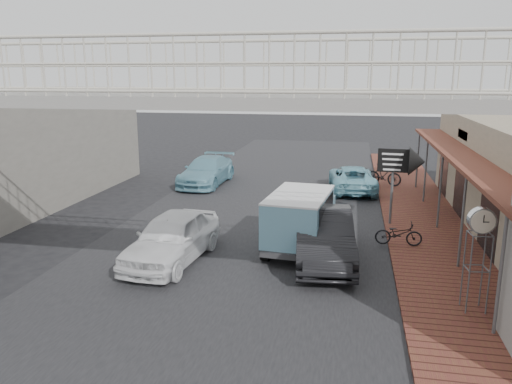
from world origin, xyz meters
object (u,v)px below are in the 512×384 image
at_px(street_clock, 481,226).
at_px(dark_sedan, 324,236).
at_px(angkot_van, 301,213).
at_px(motorcycle_far, 384,175).
at_px(white_hatchback, 172,238).
at_px(motorcycle_near, 399,234).
at_px(angkot_far, 207,171).
at_px(angkot_curb, 352,179).
at_px(arrow_sign, 414,162).

bearing_deg(street_clock, dark_sedan, 136.65).
xyz_separation_m(angkot_van, motorcycle_far, (3.20, 10.29, -0.59)).
xyz_separation_m(white_hatchback, motorcycle_near, (6.96, 2.59, -0.26)).
xyz_separation_m(dark_sedan, street_clock, (3.77, -2.88, 1.43)).
height_order(angkot_far, motorcycle_far, angkot_far).
bearing_deg(dark_sedan, angkot_van, 127.16).
bearing_deg(angkot_van, white_hatchback, -148.28).
distance_m(angkot_curb, arrow_sign, 6.49).
distance_m(angkot_far, motorcycle_near, 12.43).
distance_m(motorcycle_far, street_clock, 14.19).
distance_m(white_hatchback, angkot_van, 4.21).
height_order(angkot_curb, street_clock, street_clock).
bearing_deg(angkot_curb, white_hatchback, 58.05).
distance_m(angkot_far, street_clock, 16.75).
distance_m(white_hatchback, dark_sedan, 4.68).
relative_size(angkot_curb, motorcycle_near, 3.01).
distance_m(angkot_curb, angkot_far, 7.56).
height_order(white_hatchback, motorcycle_far, white_hatchback).
height_order(white_hatchback, arrow_sign, arrow_sign).
relative_size(angkot_far, motorcycle_far, 2.70).
bearing_deg(dark_sedan, motorcycle_far, 71.82).
height_order(white_hatchback, motorcycle_near, white_hatchback).
height_order(white_hatchback, street_clock, street_clock).
bearing_deg(white_hatchback, motorcycle_near, 25.63).
distance_m(angkot_van, street_clock, 6.01).
relative_size(dark_sedan, motorcycle_near, 3.17).
height_order(angkot_far, street_clock, street_clock).
height_order(white_hatchback, angkot_curb, white_hatchback).
bearing_deg(motorcycle_far, motorcycle_near, -159.83).
distance_m(dark_sedan, motorcycle_far, 11.41).
bearing_deg(angkot_far, white_hatchback, -76.50).
bearing_deg(motorcycle_near, motorcycle_far, -0.49).
xyz_separation_m(angkot_far, arrow_sign, (9.77, -5.95, 1.79)).
height_order(angkot_curb, angkot_van, angkot_van).
distance_m(dark_sedan, motorcycle_near, 2.90).
height_order(angkot_far, arrow_sign, arrow_sign).
xyz_separation_m(angkot_far, street_clock, (10.53, -12.93, 1.50)).
relative_size(white_hatchback, dark_sedan, 0.93).
distance_m(angkot_van, motorcycle_far, 10.79).
xyz_separation_m(dark_sedan, angkot_van, (-0.82, 0.87, 0.44)).
relative_size(white_hatchback, angkot_van, 1.08).
relative_size(angkot_van, arrow_sign, 1.39).
height_order(motorcycle_near, street_clock, street_clock).
bearing_deg(angkot_van, arrow_sign, 46.16).
bearing_deg(street_clock, arrow_sign, 90.24).
bearing_deg(white_hatchback, arrow_sign, 38.90).
bearing_deg(motorcycle_far, dark_sedan, -171.86).
relative_size(dark_sedan, angkot_van, 1.17).
bearing_deg(angkot_curb, angkot_van, 74.27).
bearing_deg(angkot_far, motorcycle_far, 9.21).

